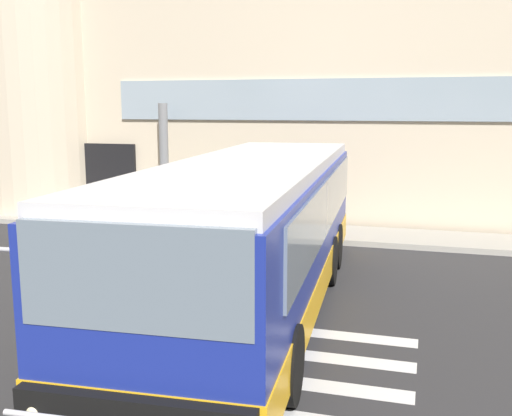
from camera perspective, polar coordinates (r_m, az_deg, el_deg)
The scene contains 9 objects.
ground_plane at distance 12.70m, azimuth -3.92°, elevation -6.87°, with size 80.00×90.00×0.02m, color #2B2B2D.
bay_paint_stripes at distance 8.37m, azimuth -0.79°, elevation -15.84°, with size 4.40×3.96×0.01m.
terminal_building at distance 23.51m, azimuth 4.24°, elevation 10.23°, with size 20.42×13.80×7.65m.
boarding_curb at distance 17.13m, azimuth 1.59°, elevation -2.18°, with size 22.62×2.00×0.15m, color #9E9B93.
entry_support_column at distance 18.63m, azimuth -8.80°, elevation 4.44°, with size 0.28×0.28×3.55m, color slate.
bus_main_foreground at distance 10.49m, azimuth -0.35°, elevation -2.85°, with size 3.22×10.71×2.70m.
passenger_near_column at distance 18.12m, azimuth -6.95°, elevation 1.75°, with size 0.49×0.52×1.68m.
passenger_by_doorway at distance 17.44m, azimuth -4.05°, elevation 1.37°, with size 0.52×0.38×1.68m.
passenger_at_curb_edge at distance 16.75m, azimuth -1.07°, elevation 1.05°, with size 0.39×0.51×1.68m.
Camera 1 is at (4.21, -11.42, 3.63)m, focal length 41.69 mm.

